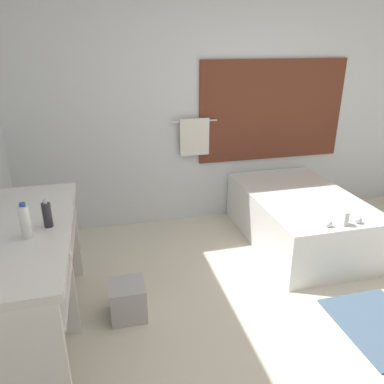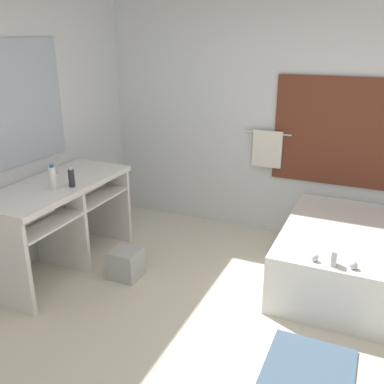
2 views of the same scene
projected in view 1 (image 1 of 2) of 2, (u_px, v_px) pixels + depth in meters
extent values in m
plane|color=beige|center=(316.00, 349.00, 2.53)|extent=(16.00, 16.00, 0.00)
cube|color=silver|center=(220.00, 100.00, 4.03)|extent=(7.40, 0.06, 2.70)
cube|color=brown|center=(273.00, 111.00, 4.18)|extent=(1.70, 0.02, 1.10)
cylinder|color=silver|center=(194.00, 121.00, 3.98)|extent=(0.50, 0.02, 0.02)
cube|color=silver|center=(195.00, 137.00, 4.03)|extent=(0.32, 0.04, 0.40)
cube|color=white|center=(15.00, 232.00, 2.31)|extent=(0.67, 1.50, 0.05)
cube|color=white|center=(21.00, 261.00, 2.39)|extent=(0.64, 1.42, 0.02)
cylinder|color=white|center=(22.00, 221.00, 2.52)|extent=(0.39, 0.39, 0.11)
cube|color=white|center=(3.00, 380.00, 1.82)|extent=(0.62, 0.04, 0.82)
cube|color=white|center=(26.00, 290.00, 2.47)|extent=(0.62, 0.04, 0.82)
cube|color=white|center=(40.00, 238.00, 3.13)|extent=(0.62, 0.04, 0.82)
cylinder|color=silver|center=(17.00, 285.00, 2.04)|extent=(0.13, 0.41, 0.13)
cylinder|color=silver|center=(35.00, 224.00, 2.71)|extent=(0.13, 0.41, 0.13)
cube|color=white|center=(299.00, 218.00, 3.83)|extent=(1.00, 1.58, 0.52)
ellipsoid|color=white|center=(300.00, 208.00, 3.79)|extent=(0.72, 1.14, 0.30)
cube|color=silver|center=(344.00, 218.00, 3.10)|extent=(0.04, 0.07, 0.12)
sphere|color=silver|center=(329.00, 223.00, 3.08)|extent=(0.06, 0.06, 0.06)
sphere|color=silver|center=(358.00, 220.00, 3.14)|extent=(0.06, 0.06, 0.06)
cylinder|color=silver|center=(25.00, 222.00, 2.16)|extent=(0.06, 0.06, 0.20)
cylinder|color=#1E4CA8|center=(22.00, 204.00, 2.12)|extent=(0.03, 0.03, 0.02)
cylinder|color=#28282D|center=(47.00, 215.00, 2.30)|extent=(0.05, 0.05, 0.16)
cylinder|color=silver|center=(45.00, 201.00, 2.26)|extent=(0.02, 0.02, 0.03)
cube|color=#B2B2B2|center=(128.00, 300.00, 2.80)|extent=(0.26, 0.26, 0.28)
cube|color=slate|center=(381.00, 326.00, 2.73)|extent=(0.59, 0.74, 0.02)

